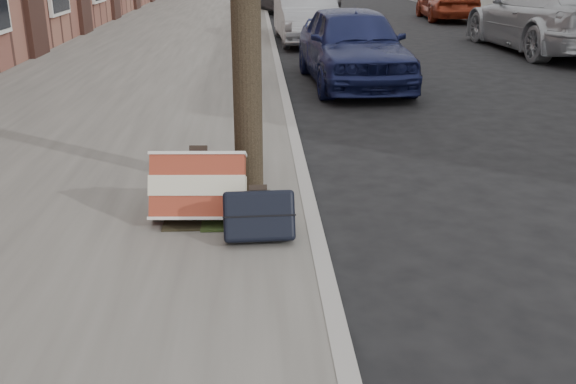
{
  "coord_description": "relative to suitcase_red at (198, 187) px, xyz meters",
  "views": [
    {
      "loc": [
        -1.69,
        -3.72,
        2.11
      ],
      "look_at": [
        -1.46,
        0.8,
        0.42
      ],
      "focal_mm": 40.0,
      "sensor_mm": 36.0,
      "label": 1
    }
  ],
  "objects": [
    {
      "name": "car_near_mid",
      "position": [
        1.75,
        11.77,
        0.25
      ],
      "size": [
        1.52,
        3.99,
        1.3
      ],
      "primitive_type": "imported",
      "rotation": [
        0.0,
        0.0,
        0.04
      ],
      "color": "#A5A8AD",
      "rests_on": "ground"
    },
    {
      "name": "near_sidewalk",
      "position": [
        -1.55,
        14.01,
        -0.34
      ],
      "size": [
        5.0,
        70.0,
        0.12
      ],
      "primitive_type": "cube",
      "color": "slate",
      "rests_on": "ground"
    },
    {
      "name": "car_near_front",
      "position": [
        2.11,
        6.19,
        0.26
      ],
      "size": [
        1.75,
        3.93,
        1.31
      ],
      "primitive_type": "imported",
      "rotation": [
        0.0,
        0.0,
        0.05
      ],
      "color": "#171D4B",
      "rests_on": "ground"
    },
    {
      "name": "car_far_back",
      "position": [
        6.9,
        17.25,
        0.25
      ],
      "size": [
        1.77,
        3.9,
        1.3
      ],
      "primitive_type": "imported",
      "rotation": [
        0.0,
        0.0,
        3.08
      ],
      "color": "maroon",
      "rests_on": "ground"
    },
    {
      "name": "suitcase_navy",
      "position": [
        0.47,
        -0.41,
        -0.08
      ],
      "size": [
        0.53,
        0.32,
        0.41
      ],
      "primitive_type": "cube",
      "rotation": [
        -0.42,
        0.0,
        0.04
      ],
      "color": "black",
      "rests_on": "near_sidewalk"
    },
    {
      "name": "suitcase_red",
      "position": [
        0.0,
        0.0,
        0.0
      ],
      "size": [
        0.74,
        0.43,
        0.56
      ],
      "primitive_type": "cube",
      "rotation": [
        -0.42,
        0.0,
        -0.05
      ],
      "color": "maroon",
      "rests_on": "near_sidewalk"
    },
    {
      "name": "ground",
      "position": [
        2.15,
        -0.99,
        -0.4
      ],
      "size": [
        120.0,
        120.0,
        0.0
      ],
      "primitive_type": "plane",
      "color": "black",
      "rests_on": "ground"
    },
    {
      "name": "car_far_front",
      "position": [
        7.04,
        9.79,
        0.38
      ],
      "size": [
        2.37,
        5.45,
        1.56
      ],
      "primitive_type": "imported",
      "rotation": [
        0.0,
        0.0,
        3.18
      ],
      "color": "#9DA0A4",
      "rests_on": "ground"
    },
    {
      "name": "dirt_patch",
      "position": [
        0.15,
        0.21,
        -0.27
      ],
      "size": [
        0.85,
        0.85,
        0.02
      ],
      "primitive_type": "cube",
      "color": "black",
      "rests_on": "near_sidewalk"
    }
  ]
}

